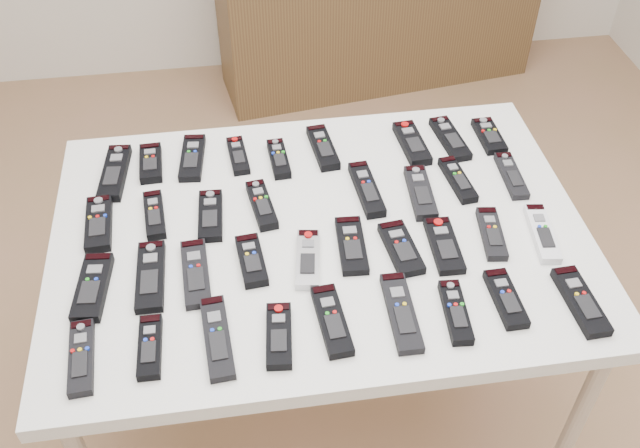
{
  "coord_description": "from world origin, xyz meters",
  "views": [
    {
      "loc": [
        -0.07,
        -1.25,
        1.95
      ],
      "look_at": [
        0.1,
        -0.07,
        0.8
      ],
      "focal_mm": 40.0,
      "sensor_mm": 36.0,
      "label": 1
    }
  ],
  "objects": [
    {
      "name": "remote_12",
      "position": [
        -0.03,
        0.03,
        0.79
      ],
      "size": [
        0.07,
        0.17,
        0.02
      ],
      "primitive_type": "cube",
      "rotation": [
        0.0,
        0.0,
        0.14
      ],
      "color": "black",
      "rests_on": "table"
    },
    {
      "name": "remote_33",
      "position": [
        0.34,
        -0.36,
        0.79
      ],
      "size": [
        0.06,
        0.16,
        0.02
      ],
      "primitive_type": "cube",
      "rotation": [
        0.0,
        0.0,
        -0.08
      ],
      "color": "black",
      "rests_on": "table"
    },
    {
      "name": "remote_3",
      "position": [
        -0.07,
        0.23,
        0.79
      ],
      "size": [
        0.05,
        0.15,
        0.02
      ],
      "primitive_type": "cube",
      "rotation": [
        0.0,
        0.0,
        0.08
      ],
      "color": "black",
      "rests_on": "table"
    },
    {
      "name": "remote_21",
      "position": [
        0.06,
        -0.17,
        0.79
      ],
      "size": [
        0.08,
        0.18,
        0.02
      ],
      "primitive_type": "cube",
      "rotation": [
        0.0,
        0.0,
        -0.15
      ],
      "color": "#B7B7BC",
      "rests_on": "table"
    },
    {
      "name": "remote_10",
      "position": [
        -0.28,
        0.03,
        0.79
      ],
      "size": [
        0.06,
        0.16,
        0.02
      ],
      "primitive_type": "cube",
      "rotation": [
        0.0,
        0.0,
        0.09
      ],
      "color": "black",
      "rests_on": "table"
    },
    {
      "name": "remote_31",
      "position": [
        0.08,
        -0.35,
        0.79
      ],
      "size": [
        0.07,
        0.18,
        0.02
      ],
      "primitive_type": "cube",
      "rotation": [
        0.0,
        0.0,
        0.08
      ],
      "color": "black",
      "rests_on": "table"
    },
    {
      "name": "remote_16",
      "position": [
        0.61,
        0.05,
        0.79
      ],
      "size": [
        0.05,
        0.17,
        0.02
      ],
      "primitive_type": "cube",
      "rotation": [
        0.0,
        0.0,
        -0.04
      ],
      "color": "black",
      "rests_on": "table"
    },
    {
      "name": "remote_27",
      "position": [
        -0.42,
        -0.36,
        0.79
      ],
      "size": [
        0.06,
        0.18,
        0.02
      ],
      "primitive_type": "cube",
      "rotation": [
        0.0,
        0.0,
        0.07
      ],
      "color": "black",
      "rests_on": "table"
    },
    {
      "name": "remote_25",
      "position": [
        0.49,
        -0.15,
        0.79
      ],
      "size": [
        0.07,
        0.17,
        0.02
      ],
      "primitive_type": "cube",
      "rotation": [
        0.0,
        0.0,
        -0.14
      ],
      "color": "black",
      "rests_on": "table"
    },
    {
      "name": "remote_20",
      "position": [
        -0.07,
        -0.15,
        0.79
      ],
      "size": [
        0.07,
        0.15,
        0.02
      ],
      "primitive_type": "cube",
      "rotation": [
        0.0,
        0.0,
        0.09
      ],
      "color": "black",
      "rests_on": "table"
    },
    {
      "name": "remote_13",
      "position": [
        0.23,
        0.05,
        0.79
      ],
      "size": [
        0.06,
        0.2,
        0.02
      ],
      "primitive_type": "cube",
      "rotation": [
        0.0,
        0.0,
        0.07
      ],
      "color": "black",
      "rests_on": "table"
    },
    {
      "name": "remote_24",
      "position": [
        0.37,
        -0.17,
        0.79
      ],
      "size": [
        0.07,
        0.17,
        0.02
      ],
      "primitive_type": "cube",
      "rotation": [
        0.0,
        0.0,
        -0.03
      ],
      "color": "black",
      "rests_on": "table"
    },
    {
      "name": "remote_22",
      "position": [
        0.16,
        -0.14,
        0.79
      ],
      "size": [
        0.07,
        0.18,
        0.02
      ],
      "primitive_type": "cube",
      "rotation": [
        0.0,
        0.0,
        -0.06
      ],
      "color": "black",
      "rests_on": "table"
    },
    {
      "name": "remote_23",
      "position": [
        0.27,
        -0.16,
        0.79
      ],
      "size": [
        0.08,
        0.17,
        0.02
      ],
      "primitive_type": "cube",
      "rotation": [
        0.0,
        0.0,
        0.11
      ],
      "color": "black",
      "rests_on": "table"
    },
    {
      "name": "remote_8",
      "position": [
        0.6,
        0.22,
        0.79
      ],
      "size": [
        0.06,
        0.14,
        0.02
      ],
      "primitive_type": "cube",
      "rotation": [
        0.0,
        0.0,
        0.01
      ],
      "color": "black",
      "rests_on": "table"
    },
    {
      "name": "ground",
      "position": [
        0.0,
        0.0,
        0.0
      ],
      "size": [
        4.0,
        4.0,
        0.0
      ],
      "primitive_type": "plane",
      "color": "#9A784E",
      "rests_on": "ground"
    },
    {
      "name": "remote_6",
      "position": [
        0.39,
        0.21,
        0.79
      ],
      "size": [
        0.07,
        0.18,
        0.02
      ],
      "primitive_type": "cube",
      "rotation": [
        0.0,
        0.0,
        0.07
      ],
      "color": "black",
      "rests_on": "table"
    },
    {
      "name": "table",
      "position": [
        0.1,
        -0.07,
        0.72
      ],
      "size": [
        1.25,
        0.88,
        0.78
      ],
      "color": "white",
      "rests_on": "ground"
    },
    {
      "name": "remote_34",
      "position": [
        0.46,
        -0.34,
        0.79
      ],
      "size": [
        0.05,
        0.16,
        0.02
      ],
      "primitive_type": "cube",
      "rotation": [
        0.0,
        0.0,
        0.02
      ],
      "color": "black",
      "rests_on": "table"
    },
    {
      "name": "remote_18",
      "position": [
        -0.29,
        -0.17,
        0.79
      ],
      "size": [
        0.06,
        0.2,
        0.02
      ],
      "primitive_type": "cube",
      "rotation": [
        0.0,
        0.0,
        -0.01
      ],
      "color": "black",
      "rests_on": "table"
    },
    {
      "name": "remote_30",
      "position": [
        -0.03,
        -0.37,
        0.79
      ],
      "size": [
        0.07,
        0.16,
        0.02
      ],
      "primitive_type": "cube",
      "rotation": [
        0.0,
        0.0,
        -0.1
      ],
      "color": "black",
      "rests_on": "table"
    },
    {
      "name": "remote_5",
      "position": [
        0.15,
        0.23,
        0.79
      ],
      "size": [
        0.07,
        0.18,
        0.02
      ],
      "primitive_type": "cube",
      "rotation": [
        0.0,
        0.0,
        0.1
      ],
      "color": "black",
      "rests_on": "table"
    },
    {
      "name": "remote_9",
      "position": [
        -0.41,
        0.02,
        0.79
      ],
      "size": [
        0.07,
        0.18,
        0.02
      ],
      "primitive_type": "cube",
      "rotation": [
        0.0,
        0.0,
        0.04
      ],
      "color": "black",
      "rests_on": "table"
    },
    {
      "name": "remote_14",
      "position": [
        0.36,
        0.02,
        0.79
      ],
      "size": [
        0.06,
        0.19,
        0.02
      ],
      "primitive_type": "cube",
      "rotation": [
        0.0,
        0.0,
        -0.06
      ],
      "color": "black",
      "rests_on": "table"
    },
    {
      "name": "remote_32",
      "position": [
        0.23,
        -0.34,
        0.79
      ],
      "size": [
        0.06,
        0.21,
        0.02
      ],
      "primitive_type": "cube",
      "rotation": [
        0.0,
        0.0,
        -0.02
      ],
      "color": "black",
      "rests_on": "table"
    },
    {
      "name": "remote_17",
      "position": [
        -0.41,
        -0.18,
        0.79
      ],
      "size": [
        0.08,
        0.19,
        0.02
      ],
      "primitive_type": "cube",
      "rotation": [
        0.0,
        0.0,
        -0.1
      ],
      "color": "black",
      "rests_on": "table"
    },
    {
      "name": "sideboard",
      "position": [
        0.65,
        1.78,
        0.37
      ],
      "size": [
        1.51,
        0.58,
        0.74
      ],
      "primitive_type": "cube",
      "rotation": [
        0.0,
        0.0,
        0.14
      ],
      "color": "#48311D",
      "rests_on": "ground"
    },
    {
      "name": "remote_1",
      "position": [
        -0.3,
        0.23,
        0.79
      ],
      "size": [
        0.06,
        0.14,
        0.02
      ],
      "primitive_type": "cube",
      "rotation": [
        0.0,
        0.0,
        0.03
      ],
      "color": "black",
      "rests_on": "table"
    },
    {
      "name": "remote_4",
      "position": [
        0.03,
        0.2,
        0.79
      ],
      "size": [
        0.05,
        0.15,
        0.02
      ],
      "primitive_type": "cube",
      "rotation": [
        0.0,
        0.0,
        0.05
      ],
      "color": "black",
      "rests_on": "table"
    },
    {
      "name": "remote_15",
      "position": [
        0.47,
        0.05,
        0.79
      ],
      "size": [
        0.06,
        0.17,
        0.02
      ],
      "primitive_type": "cube",
      "rotation": [
        0.0,
        0.0,
        0.1
      ],
      "color": "black",
      "rests_on": "table"
    },
    {
      "name": "remote_19",
      "position": [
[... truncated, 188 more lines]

